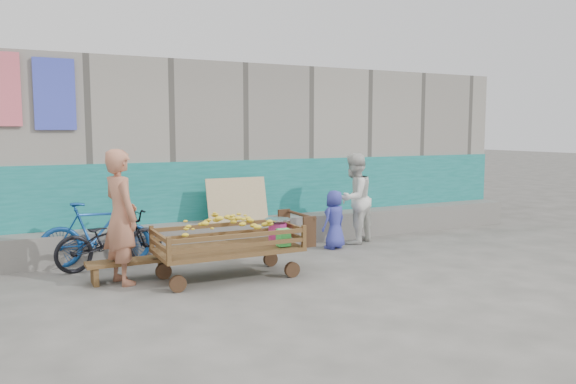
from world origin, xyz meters
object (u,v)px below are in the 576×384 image
child (334,220)px  bicycle_blue (96,234)px  bicycle_dark (110,239)px  banana_cart (225,235)px  vendor_man (121,217)px  bench (130,265)px  woman (354,198)px

child → bicycle_blue: 3.63m
child → bicycle_dark: 3.45m
child → banana_cart: bearing=4.5°
vendor_man → bicycle_dark: 0.98m
bicycle_dark → bicycle_blue: bicycle_blue is taller
bench → vendor_man: size_ratio=0.64×
child → bicycle_dark: size_ratio=0.62×
vendor_man → woman: vendor_man is taller
banana_cart → bench: banana_cart is taller
vendor_man → woman: bearing=-92.6°
bench → child: bearing=8.4°
banana_cart → bicycle_blue: 2.01m
woman → bicycle_blue: 4.13m
bench → bicycle_dark: size_ratio=0.70×
vendor_man → child: bearing=-94.5°
banana_cart → bicycle_blue: bicycle_blue is taller
banana_cart → woman: woman is taller
vendor_man → child: 3.50m
woman → bicycle_blue: size_ratio=1.01×
bicycle_dark → child: bearing=-106.2°
woman → child: 0.63m
bench → bicycle_blue: size_ratio=0.70×
vendor_man → bicycle_blue: size_ratio=1.11×
bench → vendor_man: 0.65m
banana_cart → bench: (-1.12, 0.46, -0.38)m
bench → vendor_man: bearing=-139.2°
banana_cart → woman: bearing=23.4°
vendor_man → bicycle_dark: bearing=-14.1°
vendor_man → woman: size_ratio=1.10×
vendor_man → woman: (3.95, 0.81, -0.08)m
vendor_man → woman: 4.03m
banana_cart → bicycle_dark: size_ratio=1.31×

